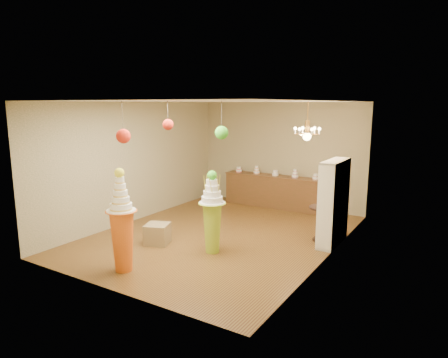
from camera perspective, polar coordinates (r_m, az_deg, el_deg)
The scene contains 17 objects.
floor at distance 9.21m, azimuth -0.56°, elevation -7.97°, with size 6.50×6.50×0.00m, color brown.
ceiling at distance 8.73m, azimuth -0.60°, elevation 11.04°, with size 6.50×6.50×0.00m, color white.
wall_back at distance 11.70m, azimuth 7.97°, elevation 3.47°, with size 5.00×0.04×3.00m, color tan.
wall_front at distance 6.39m, azimuth -16.35°, elevation -2.82°, with size 5.00×0.04×3.00m, color tan.
wall_left at distance 10.38m, azimuth -12.33°, elevation 2.43°, with size 0.04×6.50×3.00m, color tan.
wall_right at distance 7.82m, azimuth 15.10°, elevation -0.34°, with size 0.04×6.50×3.00m, color tan.
pedestal_green at distance 7.97m, azimuth -1.69°, elevation -5.52°, with size 0.65×0.65×1.67m.
pedestal_orange at distance 7.33m, azimuth -14.33°, elevation -7.35°, with size 0.66×0.66×1.87m.
burlap_riser at distance 8.71m, azimuth -9.48°, elevation -7.74°, with size 0.47×0.47×0.43m, color olive.
sideboard at distance 11.61m, azimuth 7.28°, elevation -1.68°, with size 3.04×0.54×1.16m.
shelving_unit at distance 8.74m, azimuth 15.41°, elevation -3.23°, with size 0.33×1.20×1.80m.
round_table at distance 8.95m, azimuth 13.89°, elevation -5.56°, with size 0.74×0.74×0.76m.
vase at distance 8.86m, azimuth 13.99°, elevation -3.36°, with size 0.16×0.16×0.17m, color #EFE9CF.
pom_red_left at distance 7.10m, azimuth -14.18°, elevation 5.96°, with size 0.25×0.25×0.73m.
pom_green_mid at distance 7.32m, azimuth -0.34°, elevation 6.63°, with size 0.25×0.25×0.70m.
pom_red_right at distance 6.93m, azimuth -8.00°, elevation 7.71°, with size 0.19×0.19×0.50m.
chandelier at distance 8.88m, azimuth 11.77°, elevation 6.30°, with size 0.71×0.71×0.85m.
Camera 1 is at (4.66, -7.38, 2.94)m, focal length 32.00 mm.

